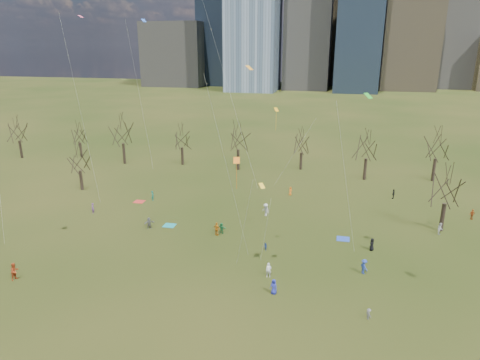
% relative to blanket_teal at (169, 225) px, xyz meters
% --- Properties ---
extents(ground, '(500.00, 500.00, 0.00)m').
position_rel_blanket_teal_xyz_m(ground, '(9.73, -11.21, -0.01)').
color(ground, black).
rests_on(ground, ground).
extents(downtown_skyline, '(212.50, 78.00, 118.00)m').
position_rel_blanket_teal_xyz_m(downtown_skyline, '(7.29, 199.44, 38.99)').
color(downtown_skyline, slate).
rests_on(downtown_skyline, ground).
extents(bare_tree_row, '(113.04, 29.80, 9.50)m').
position_rel_blanket_teal_xyz_m(bare_tree_row, '(9.64, 26.02, 6.10)').
color(bare_tree_row, black).
rests_on(bare_tree_row, ground).
extents(blanket_teal, '(1.60, 1.50, 0.03)m').
position_rel_blanket_teal_xyz_m(blanket_teal, '(0.00, 0.00, 0.00)').
color(blanket_teal, teal).
rests_on(blanket_teal, ground).
extents(blanket_navy, '(1.60, 1.50, 0.03)m').
position_rel_blanket_teal_xyz_m(blanket_navy, '(23.13, 1.13, 0.00)').
color(blanket_navy, '#2545AD').
rests_on(blanket_navy, ground).
extents(blanket_crimson, '(1.60, 1.50, 0.03)m').
position_rel_blanket_teal_xyz_m(blanket_crimson, '(-8.19, 7.60, 0.00)').
color(blanket_crimson, red).
rests_on(blanket_crimson, ground).
extents(person_0, '(0.90, 0.76, 1.57)m').
position_rel_blanket_teal_xyz_m(person_0, '(16.48, -13.29, 0.77)').
color(person_0, '#2730AB').
rests_on(person_0, ground).
extents(person_1, '(0.66, 0.50, 1.61)m').
position_rel_blanket_teal_xyz_m(person_1, '(15.44, -10.20, 0.79)').
color(person_1, white).
rests_on(person_1, ground).
extents(person_2, '(0.85, 1.02, 1.91)m').
position_rel_blanket_teal_xyz_m(person_2, '(-10.35, -16.85, 0.94)').
color(person_2, '#B83F1A').
rests_on(person_2, ground).
extents(person_3, '(0.70, 0.80, 1.07)m').
position_rel_blanket_teal_xyz_m(person_3, '(25.42, -15.40, 0.52)').
color(person_3, slate).
rests_on(person_3, ground).
extents(person_4, '(1.14, 0.77, 1.80)m').
position_rel_blanket_teal_xyz_m(person_4, '(7.21, -1.54, 0.89)').
color(person_4, orange).
rests_on(person_4, ground).
extents(person_5, '(1.40, 0.85, 1.44)m').
position_rel_blanket_teal_xyz_m(person_5, '(7.61, -0.71, 0.70)').
color(person_5, '#186D38').
rests_on(person_5, ground).
extents(person_6, '(0.81, 0.91, 1.56)m').
position_rel_blanket_teal_xyz_m(person_6, '(26.47, -1.31, 0.76)').
color(person_6, black).
rests_on(person_6, ground).
extents(person_7, '(0.47, 0.62, 1.53)m').
position_rel_blanket_teal_xyz_m(person_7, '(-12.66, 1.73, 0.75)').
color(person_7, '#844E9C').
rests_on(person_7, ground).
extents(person_8, '(0.56, 0.57, 0.93)m').
position_rel_blanket_teal_xyz_m(person_8, '(14.03, -4.21, 0.45)').
color(person_8, '#2540A3').
rests_on(person_8, ground).
extents(person_9, '(1.35, 1.25, 1.82)m').
position_rel_blanket_teal_xyz_m(person_9, '(12.16, 6.56, 0.90)').
color(person_9, silver).
rests_on(person_9, ground).
extents(person_10, '(0.96, 0.76, 1.52)m').
position_rel_blanket_teal_xyz_m(person_10, '(40.77, 11.92, 0.75)').
color(person_10, '#A14417').
rests_on(person_10, ground).
extents(person_11, '(1.38, 1.32, 1.57)m').
position_rel_blanket_teal_xyz_m(person_11, '(-2.26, -1.50, 0.77)').
color(person_11, slate).
rests_on(person_11, ground).
extents(person_12, '(0.69, 0.81, 1.42)m').
position_rel_blanket_teal_xyz_m(person_12, '(14.58, 16.19, 0.69)').
color(person_12, orange).
rests_on(person_12, ground).
extents(person_13, '(0.54, 0.67, 1.60)m').
position_rel_blanket_teal_xyz_m(person_13, '(-6.32, 8.64, 0.78)').
color(person_13, '#197462').
rests_on(person_13, ground).
extents(person_14, '(0.69, 0.82, 1.54)m').
position_rel_blanket_teal_xyz_m(person_14, '(35.37, 5.57, 0.75)').
color(person_14, silver).
rests_on(person_14, ground).
extents(person_15, '(1.09, 1.25, 1.68)m').
position_rel_blanket_teal_xyz_m(person_15, '(25.31, -7.17, 0.82)').
color(person_15, '#263FA5').
rests_on(person_15, ground).
extents(person_16, '(0.67, 1.00, 1.57)m').
position_rel_blanket_teal_xyz_m(person_16, '(30.83, 18.30, 0.77)').
color(person_16, black).
rests_on(person_16, ground).
extents(kites_airborne, '(58.72, 39.12, 30.67)m').
position_rel_blanket_teal_xyz_m(kites_airborne, '(13.03, -0.04, 13.30)').
color(kites_airborne, orange).
rests_on(kites_airborne, ground).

